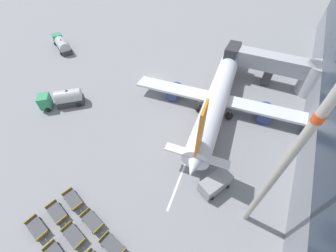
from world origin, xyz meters
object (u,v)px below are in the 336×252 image
(baggage_dolly_row_mid_b_col_a, at_px, (73,199))
(airplane, at_px, (219,93))
(fuel_tanker_primary, at_px, (65,99))
(baggage_dolly_row_mid_b_col_c, at_px, (113,246))
(baggage_dolly_row_mid_a_col_b, at_px, (74,235))
(apron_light_mast, at_px, (286,162))
(baggage_dolly_row_mid_b_col_b, at_px, (92,221))
(baggage_dolly_row_near_col_a, at_px, (37,228))
(service_van, at_px, (215,183))
(baggage_dolly_row_mid_a_col_a, at_px, (57,212))
(fuel_tanker_secondary, at_px, (62,45))

(baggage_dolly_row_mid_b_col_a, bearing_deg, airplane, 70.46)
(fuel_tanker_primary, height_order, baggage_dolly_row_mid_b_col_c, fuel_tanker_primary)
(baggage_dolly_row_mid_a_col_b, bearing_deg, baggage_dolly_row_mid_b_col_c, 16.56)
(airplane, relative_size, apron_light_mast, 1.69)
(baggage_dolly_row_mid_b_col_b, distance_m, baggage_dolly_row_mid_b_col_c, 3.86)
(apron_light_mast, bearing_deg, baggage_dolly_row_near_col_a, -147.57)
(baggage_dolly_row_mid_a_col_b, bearing_deg, fuel_tanker_primary, 139.73)
(fuel_tanker_primary, distance_m, service_van, 30.48)
(baggage_dolly_row_mid_a_col_a, xyz_separation_m, baggage_dolly_row_mid_b_col_a, (0.46, 2.09, 0.00))
(service_van, distance_m, apron_light_mast, 11.86)
(baggage_dolly_row_mid_b_col_b, bearing_deg, baggage_dolly_row_mid_a_col_b, -107.95)
(fuel_tanker_primary, bearing_deg, baggage_dolly_row_mid_a_col_a, -45.01)
(fuel_tanker_secondary, distance_m, baggage_dolly_row_near_col_a, 45.93)
(airplane, relative_size, baggage_dolly_row_near_col_a, 9.90)
(baggage_dolly_row_mid_b_col_a, bearing_deg, baggage_dolly_row_mid_b_col_b, -10.97)
(service_van, bearing_deg, baggage_dolly_row_mid_b_col_c, -120.78)
(baggage_dolly_row_mid_a_col_b, relative_size, baggage_dolly_row_mid_b_col_a, 1.00)
(fuel_tanker_primary, bearing_deg, apron_light_mast, -6.91)
(baggage_dolly_row_mid_a_col_b, bearing_deg, service_van, 49.00)
(baggage_dolly_row_mid_b_col_c, distance_m, apron_light_mast, 19.39)
(baggage_dolly_row_mid_a_col_a, height_order, apron_light_mast, apron_light_mast)
(service_van, height_order, baggage_dolly_row_mid_a_col_a, service_van)
(baggage_dolly_row_near_col_a, height_order, baggage_dolly_row_mid_a_col_b, same)
(baggage_dolly_row_mid_b_col_a, relative_size, baggage_dolly_row_mid_b_col_c, 1.00)
(service_van, xyz_separation_m, baggage_dolly_row_mid_a_col_a, (-15.39, -12.57, -0.66))
(fuel_tanker_secondary, relative_size, baggage_dolly_row_mid_a_col_a, 2.56)
(fuel_tanker_primary, height_order, apron_light_mast, apron_light_mast)
(service_van, relative_size, baggage_dolly_row_mid_a_col_b, 1.30)
(fuel_tanker_primary, xyz_separation_m, baggage_dolly_row_mid_a_col_a, (15.00, -15.00, -0.90))
(baggage_dolly_row_mid_a_col_b, bearing_deg, baggage_dolly_row_near_col_a, -161.12)
(fuel_tanker_primary, relative_size, baggage_dolly_row_near_col_a, 1.94)
(baggage_dolly_row_near_col_a, relative_size, baggage_dolly_row_mid_b_col_c, 1.00)
(fuel_tanker_secondary, relative_size, baggage_dolly_row_mid_b_col_c, 2.57)
(fuel_tanker_secondary, xyz_separation_m, baggage_dolly_row_mid_b_col_b, (37.39, -28.90, -0.88))
(baggage_dolly_row_near_col_a, xyz_separation_m, baggage_dolly_row_mid_b_col_c, (8.75, 2.79, 0.00))
(baggage_dolly_row_mid_b_col_c, xyz_separation_m, apron_light_mast, (11.83, 10.28, 11.43))
(baggage_dolly_row_mid_b_col_c, bearing_deg, airplane, 86.59)
(baggage_dolly_row_mid_b_col_c, relative_size, apron_light_mast, 0.17)
(service_van, xyz_separation_m, baggage_dolly_row_mid_a_col_b, (-11.67, -13.42, -0.66))
(baggage_dolly_row_near_col_a, distance_m, baggage_dolly_row_mid_a_col_a, 2.38)
(baggage_dolly_row_mid_b_col_a, bearing_deg, baggage_dolly_row_mid_b_col_c, -11.81)
(baggage_dolly_row_mid_b_col_a, distance_m, apron_light_mast, 24.25)
(fuel_tanker_primary, relative_size, baggage_dolly_row_mid_b_col_a, 1.94)
(baggage_dolly_row_mid_a_col_a, relative_size, apron_light_mast, 0.17)
(fuel_tanker_secondary, height_order, baggage_dolly_row_mid_b_col_c, fuel_tanker_secondary)
(baggage_dolly_row_mid_b_col_b, distance_m, apron_light_mast, 21.51)
(airplane, height_order, service_van, airplane)
(fuel_tanker_primary, bearing_deg, baggage_dolly_row_mid_a_col_b, -40.27)
(airplane, bearing_deg, baggage_dolly_row_mid_a_col_b, -101.79)
(fuel_tanker_primary, xyz_separation_m, baggage_dolly_row_mid_b_col_c, (23.18, -14.52, -0.90))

